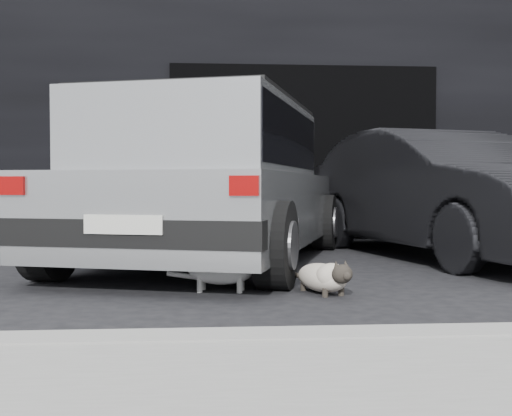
{
  "coord_description": "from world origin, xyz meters",
  "views": [
    {
      "loc": [
        -0.45,
        -5.56,
        0.8
      ],
      "look_at": [
        -0.08,
        -0.63,
        0.63
      ],
      "focal_mm": 45.0,
      "sensor_mm": 36.0,
      "label": 1
    }
  ],
  "objects": [
    {
      "name": "ground",
      "position": [
        0.0,
        0.0,
        0.0
      ],
      "size": [
        80.0,
        80.0,
        0.0
      ],
      "primitive_type": "plane",
      "color": "black",
      "rests_on": "ground"
    },
    {
      "name": "building_facade",
      "position": [
        1.0,
        6.0,
        2.5
      ],
      "size": [
        34.0,
        4.0,
        5.0
      ],
      "primitive_type": "cube",
      "color": "black",
      "rests_on": "ground"
    },
    {
      "name": "garage_opening",
      "position": [
        1.0,
        3.99,
        1.3
      ],
      "size": [
        4.0,
        0.1,
        2.6
      ],
      "primitive_type": "cube",
      "color": "black",
      "rests_on": "ground"
    },
    {
      "name": "curb",
      "position": [
        1.0,
        -2.6,
        0.06
      ],
      "size": [
        18.0,
        0.25,
        0.12
      ],
      "primitive_type": "cube",
      "color": "gray",
      "rests_on": "ground"
    },
    {
      "name": "silver_hatchback",
      "position": [
        -0.41,
        1.08,
        0.91
      ],
      "size": [
        3.27,
        4.91,
        1.67
      ],
      "rotation": [
        0.0,
        0.0,
        -0.3
      ],
      "color": "#B0B3B5",
      "rests_on": "ground"
    },
    {
      "name": "second_car",
      "position": [
        2.18,
        1.43,
        0.72
      ],
      "size": [
        2.5,
        4.6,
        1.44
      ],
      "primitive_type": "imported",
      "rotation": [
        0.0,
        0.0,
        0.24
      ],
      "color": "black",
      "rests_on": "ground"
    },
    {
      "name": "cat_siamese",
      "position": [
        0.42,
        -0.88,
        0.13
      ],
      "size": [
        0.45,
        0.75,
        0.28
      ],
      "rotation": [
        0.0,
        0.0,
        3.51
      ],
      "color": "beige",
      "rests_on": "ground"
    },
    {
      "name": "cat_white",
      "position": [
        -0.32,
        -0.71,
        0.17
      ],
      "size": [
        0.76,
        0.35,
        0.36
      ],
      "rotation": [
        0.0,
        0.0,
        -1.76
      ],
      "color": "silver",
      "rests_on": "ground"
    }
  ]
}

